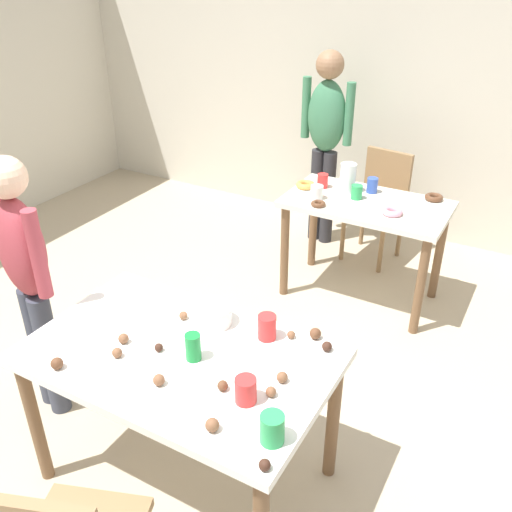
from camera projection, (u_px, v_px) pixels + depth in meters
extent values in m
plane|color=tan|center=(177.00, 472.00, 2.75)|extent=(6.40, 6.40, 0.00)
cube|color=beige|center=(401.00, 81.00, 4.55)|extent=(6.40, 0.10, 2.60)
cube|color=white|center=(179.00, 356.00, 2.39)|extent=(1.31, 0.81, 0.04)
cylinder|color=brown|center=(35.00, 422.00, 2.56)|extent=(0.06, 0.06, 0.71)
cylinder|color=brown|center=(134.00, 341.00, 3.08)|extent=(0.06, 0.06, 0.71)
cylinder|color=brown|center=(333.00, 419.00, 2.58)|extent=(0.06, 0.06, 0.71)
cube|color=silver|center=(366.00, 204.00, 3.79)|extent=(1.09, 0.62, 0.04)
cylinder|color=brown|center=(285.00, 251.00, 3.99)|extent=(0.06, 0.06, 0.71)
cylinder|color=brown|center=(420.00, 287.00, 3.57)|extent=(0.06, 0.06, 0.71)
cylinder|color=brown|center=(313.00, 225.00, 4.37)|extent=(0.06, 0.06, 0.71)
cylinder|color=brown|center=(439.00, 254.00, 3.95)|extent=(0.06, 0.06, 0.71)
cube|color=olive|center=(374.00, 210.00, 4.43)|extent=(0.45, 0.45, 0.04)
cube|color=olive|center=(388.00, 176.00, 4.45)|extent=(0.38, 0.09, 0.42)
cylinder|color=olive|center=(381.00, 249.00, 4.33)|extent=(0.04, 0.04, 0.41)
cylinder|color=olive|center=(343.00, 237.00, 4.51)|extent=(0.04, 0.04, 0.41)
cylinder|color=olive|center=(400.00, 233.00, 4.57)|extent=(0.04, 0.04, 0.41)
cylinder|color=olive|center=(363.00, 222.00, 4.75)|extent=(0.04, 0.04, 0.41)
cylinder|color=#383D4C|center=(41.00, 347.00, 3.02)|extent=(0.11, 0.11, 0.74)
cylinder|color=#383D4C|center=(50.00, 356.00, 2.95)|extent=(0.11, 0.11, 0.74)
ellipsoid|color=#9E3842|center=(21.00, 248.00, 2.68)|extent=(0.36, 0.28, 0.52)
sphere|color=beige|center=(5.00, 177.00, 2.50)|extent=(0.20, 0.20, 0.20)
cylinder|color=#9E3842|center=(3.00, 228.00, 2.78)|extent=(0.09, 0.09, 0.44)
cylinder|color=#9E3842|center=(38.00, 254.00, 2.54)|extent=(0.09, 0.09, 0.44)
cylinder|color=#28282D|center=(328.00, 198.00, 4.71)|extent=(0.11, 0.11, 0.80)
cylinder|color=#28282D|center=(316.00, 195.00, 4.76)|extent=(0.11, 0.11, 0.80)
ellipsoid|color=#3D7A56|center=(327.00, 116.00, 4.40)|extent=(0.33, 0.22, 0.57)
sphere|color=#997051|center=(330.00, 65.00, 4.21)|extent=(0.22, 0.22, 0.22)
cylinder|color=#3D7A56|center=(349.00, 115.00, 4.29)|extent=(0.08, 0.08, 0.48)
cylinder|color=#3D7A56|center=(306.00, 108.00, 4.47)|extent=(0.08, 0.08, 0.48)
cylinder|color=white|center=(213.00, 315.00, 2.54)|extent=(0.17, 0.17, 0.09)
cylinder|color=#198438|center=(193.00, 347.00, 2.31)|extent=(0.07, 0.07, 0.12)
cube|color=silver|center=(134.00, 295.00, 2.76)|extent=(0.17, 0.02, 0.01)
cylinder|color=red|center=(267.00, 327.00, 2.44)|extent=(0.08, 0.08, 0.12)
cylinder|color=red|center=(246.00, 390.00, 2.10)|extent=(0.08, 0.08, 0.11)
cylinder|color=green|center=(272.00, 429.00, 1.93)|extent=(0.09, 0.09, 0.12)
sphere|color=brown|center=(291.00, 335.00, 2.46)|extent=(0.04, 0.04, 0.04)
sphere|color=brown|center=(159.00, 380.00, 2.19)|extent=(0.05, 0.05, 0.05)
sphere|color=brown|center=(183.00, 316.00, 2.58)|extent=(0.04, 0.04, 0.04)
sphere|color=brown|center=(123.00, 338.00, 2.42)|extent=(0.05, 0.05, 0.05)
sphere|color=#3D2319|center=(265.00, 465.00, 1.84)|extent=(0.04, 0.04, 0.04)
sphere|color=brown|center=(271.00, 392.00, 2.14)|extent=(0.04, 0.04, 0.04)
sphere|color=brown|center=(223.00, 386.00, 2.17)|extent=(0.04, 0.04, 0.04)
sphere|color=#3D2319|center=(159.00, 347.00, 2.38)|extent=(0.04, 0.04, 0.04)
sphere|color=brown|center=(57.00, 363.00, 2.27)|extent=(0.05, 0.05, 0.05)
sphere|color=brown|center=(117.00, 353.00, 2.34)|extent=(0.04, 0.04, 0.04)
sphere|color=brown|center=(282.00, 377.00, 2.21)|extent=(0.05, 0.05, 0.05)
sphere|color=brown|center=(212.00, 425.00, 1.98)|extent=(0.05, 0.05, 0.05)
sphere|color=brown|center=(315.00, 334.00, 2.45)|extent=(0.05, 0.05, 0.05)
sphere|color=#3D2319|center=(327.00, 346.00, 2.38)|extent=(0.04, 0.04, 0.04)
cylinder|color=white|center=(348.00, 178.00, 3.88)|extent=(0.11, 0.11, 0.20)
cylinder|color=white|center=(317.00, 192.00, 3.80)|extent=(0.09, 0.09, 0.09)
cylinder|color=red|center=(323.00, 181.00, 3.98)|extent=(0.08, 0.08, 0.10)
cylinder|color=#3351B2|center=(372.00, 185.00, 3.89)|extent=(0.08, 0.08, 0.11)
cylinder|color=green|center=(357.00, 192.00, 3.80)|extent=(0.08, 0.08, 0.10)
torus|color=brown|center=(434.00, 197.00, 3.79)|extent=(0.12, 0.12, 0.04)
torus|color=pink|center=(392.00, 211.00, 3.59)|extent=(0.14, 0.14, 0.04)
torus|color=brown|center=(318.00, 204.00, 3.71)|extent=(0.10, 0.10, 0.03)
torus|color=gold|center=(306.00, 185.00, 3.99)|extent=(0.14, 0.14, 0.04)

